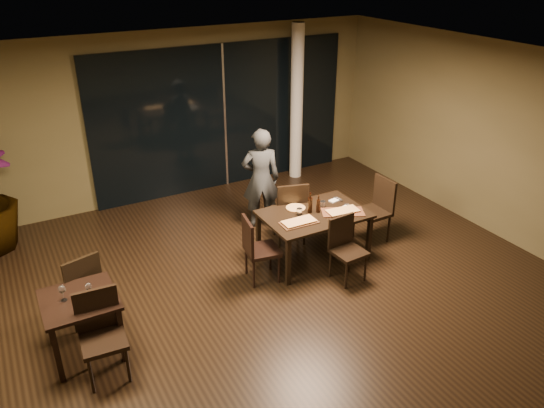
{
  "coord_description": "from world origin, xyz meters",
  "views": [
    {
      "loc": [
        -2.82,
        -4.91,
        4.24
      ],
      "look_at": [
        0.31,
        0.82,
        1.05
      ],
      "focal_mm": 35.0,
      "sensor_mm": 36.0,
      "label": 1
    }
  ],
  "objects_px": {
    "chair_main_far": "(291,210)",
    "bottle_c": "(310,202)",
    "side_table": "(80,308)",
    "chair_main_near": "(345,245)",
    "chair_main_left": "(256,246)",
    "chair_main_right": "(377,206)",
    "chair_side_near": "(101,330)",
    "diner": "(261,179)",
    "bottle_b": "(318,204)",
    "bottle_a": "(310,203)",
    "chair_side_far": "(81,285)",
    "main_table": "(314,218)"
  },
  "relations": [
    {
      "from": "chair_main_far",
      "to": "bottle_c",
      "type": "distance_m",
      "value": 0.56
    },
    {
      "from": "side_table",
      "to": "chair_main_near",
      "type": "height_order",
      "value": "chair_main_near"
    },
    {
      "from": "chair_main_near",
      "to": "chair_main_left",
      "type": "xyz_separation_m",
      "value": [
        -1.12,
        0.52,
        0.02
      ]
    },
    {
      "from": "chair_main_right",
      "to": "chair_side_near",
      "type": "height_order",
      "value": "chair_main_right"
    },
    {
      "from": "chair_main_near",
      "to": "chair_main_left",
      "type": "height_order",
      "value": "chair_main_left"
    },
    {
      "from": "diner",
      "to": "bottle_b",
      "type": "xyz_separation_m",
      "value": [
        0.27,
        -1.29,
        0.04
      ]
    },
    {
      "from": "chair_main_left",
      "to": "bottle_b",
      "type": "relative_size",
      "value": 3.64
    },
    {
      "from": "chair_side_near",
      "to": "bottle_b",
      "type": "distance_m",
      "value": 3.47
    },
    {
      "from": "chair_main_right",
      "to": "bottle_a",
      "type": "height_order",
      "value": "bottle_a"
    },
    {
      "from": "chair_main_far",
      "to": "chair_main_near",
      "type": "distance_m",
      "value": 1.2
    },
    {
      "from": "diner",
      "to": "side_table",
      "type": "bearing_deg",
      "value": 50.32
    },
    {
      "from": "chair_main_near",
      "to": "bottle_b",
      "type": "distance_m",
      "value": 0.74
    },
    {
      "from": "chair_main_near",
      "to": "chair_main_right",
      "type": "distance_m",
      "value": 1.26
    },
    {
      "from": "chair_main_near",
      "to": "chair_side_near",
      "type": "relative_size",
      "value": 0.92
    },
    {
      "from": "chair_side_far",
      "to": "bottle_b",
      "type": "distance_m",
      "value": 3.38
    },
    {
      "from": "chair_main_far",
      "to": "bottle_a",
      "type": "distance_m",
      "value": 0.59
    },
    {
      "from": "chair_main_right",
      "to": "bottle_a",
      "type": "distance_m",
      "value": 1.28
    },
    {
      "from": "chair_main_near",
      "to": "bottle_c",
      "type": "xyz_separation_m",
      "value": [
        -0.14,
        0.71,
        0.39
      ]
    },
    {
      "from": "main_table",
      "to": "bottle_a",
      "type": "xyz_separation_m",
      "value": [
        -0.05,
        0.05,
        0.22
      ]
    },
    {
      "from": "chair_main_right",
      "to": "chair_side_near",
      "type": "xyz_separation_m",
      "value": [
        -4.46,
        -0.92,
        -0.01
      ]
    },
    {
      "from": "bottle_a",
      "to": "chair_main_far",
      "type": "bearing_deg",
      "value": 93.34
    },
    {
      "from": "side_table",
      "to": "chair_side_near",
      "type": "relative_size",
      "value": 0.8
    },
    {
      "from": "side_table",
      "to": "chair_side_far",
      "type": "distance_m",
      "value": 0.58
    },
    {
      "from": "chair_side_near",
      "to": "bottle_b",
      "type": "bearing_deg",
      "value": 19.14
    },
    {
      "from": "main_table",
      "to": "chair_main_right",
      "type": "bearing_deg",
      "value": 0.69
    },
    {
      "from": "diner",
      "to": "main_table",
      "type": "bearing_deg",
      "value": 120.0
    },
    {
      "from": "chair_main_far",
      "to": "chair_main_near",
      "type": "bearing_deg",
      "value": 114.86
    },
    {
      "from": "chair_main_left",
      "to": "chair_main_right",
      "type": "relative_size",
      "value": 0.94
    },
    {
      "from": "main_table",
      "to": "chair_main_far",
      "type": "distance_m",
      "value": 0.56
    },
    {
      "from": "main_table",
      "to": "bottle_b",
      "type": "xyz_separation_m",
      "value": [
        0.06,
        0.0,
        0.21
      ]
    },
    {
      "from": "main_table",
      "to": "chair_side_far",
      "type": "xyz_separation_m",
      "value": [
        -3.3,
        0.06,
        -0.13
      ]
    },
    {
      "from": "side_table",
      "to": "chair_main_left",
      "type": "distance_m",
      "value": 2.42
    },
    {
      "from": "chair_side_far",
      "to": "bottle_a",
      "type": "relative_size",
      "value": 3.38
    },
    {
      "from": "chair_main_near",
      "to": "bottle_a",
      "type": "distance_m",
      "value": 0.8
    },
    {
      "from": "chair_side_near",
      "to": "bottle_c",
      "type": "distance_m",
      "value": 3.41
    },
    {
      "from": "chair_main_far",
      "to": "bottle_b",
      "type": "relative_size",
      "value": 3.97
    },
    {
      "from": "chair_main_left",
      "to": "chair_side_far",
      "type": "height_order",
      "value": "chair_side_far"
    },
    {
      "from": "chair_main_right",
      "to": "bottle_a",
      "type": "bearing_deg",
      "value": -92.88
    },
    {
      "from": "chair_main_far",
      "to": "bottle_a",
      "type": "relative_size",
      "value": 3.61
    },
    {
      "from": "bottle_c",
      "to": "chair_side_far",
      "type": "bearing_deg",
      "value": -179.77
    },
    {
      "from": "chair_main_far",
      "to": "chair_side_near",
      "type": "xyz_separation_m",
      "value": [
        -3.2,
        -1.45,
        -0.03
      ]
    },
    {
      "from": "chair_main_right",
      "to": "bottle_c",
      "type": "bearing_deg",
      "value": -94.32
    },
    {
      "from": "chair_side_near",
      "to": "side_table",
      "type": "bearing_deg",
      "value": 111.57
    },
    {
      "from": "chair_side_far",
      "to": "diner",
      "type": "bearing_deg",
      "value": -173.84
    },
    {
      "from": "main_table",
      "to": "bottle_a",
      "type": "bearing_deg",
      "value": 134.98
    },
    {
      "from": "side_table",
      "to": "bottle_c",
      "type": "xyz_separation_m",
      "value": [
        3.37,
        0.58,
        0.28
      ]
    },
    {
      "from": "chair_main_far",
      "to": "chair_main_right",
      "type": "height_order",
      "value": "chair_main_far"
    },
    {
      "from": "diner",
      "to": "bottle_b",
      "type": "distance_m",
      "value": 1.32
    },
    {
      "from": "diner",
      "to": "chair_main_far",
      "type": "bearing_deg",
      "value": 120.7
    },
    {
      "from": "chair_main_right",
      "to": "chair_main_left",
      "type": "bearing_deg",
      "value": -87.95
    }
  ]
}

